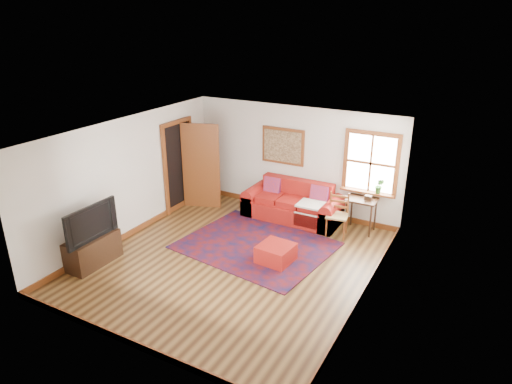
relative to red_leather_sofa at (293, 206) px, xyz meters
The scene contains 13 objects.
ground 2.35m from the red_leather_sofa, 94.26° to the right, with size 5.50×5.50×0.00m, color #3E2510.
room_envelope 2.69m from the red_leather_sofa, 94.28° to the right, with size 5.04×5.54×2.52m.
window 1.95m from the red_leather_sofa, 13.38° to the left, with size 1.18×0.20×1.38m.
doorway 2.56m from the red_leather_sofa, 167.23° to the right, with size 0.89×1.08×2.14m.
framed_artwork 1.41m from the red_leather_sofa, 140.32° to the left, with size 1.05×0.07×0.85m.
persian_rug 1.61m from the red_leather_sofa, 93.56° to the right, with size 2.85×2.28×0.02m, color #5C0D0D.
red_leather_sofa is the anchor object (origin of this frame).
red_ottoman 2.04m from the red_leather_sofa, 74.69° to the right, with size 0.61×0.61×0.35m, color #A51A15.
side_table 1.59m from the red_leather_sofa, ahead, with size 0.63×0.47×0.75m.
ladder_back_chair 1.23m from the red_leather_sofa, 15.27° to the right, with size 0.49×0.47×0.92m.
media_cabinet 4.39m from the red_leather_sofa, 123.57° to the right, with size 0.46×1.02×0.56m, color #331D11.
television 4.47m from the red_leather_sofa, 122.94° to the right, with size 1.15×0.15×0.66m, color black.
candle_hurricane 4.09m from the red_leather_sofa, 125.74° to the right, with size 0.12×0.12×0.18m.
Camera 1 is at (4.01, -6.47, 4.41)m, focal length 32.00 mm.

